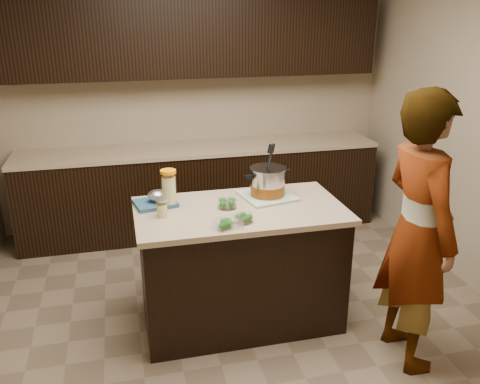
{
  "coord_description": "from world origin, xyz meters",
  "views": [
    {
      "loc": [
        -0.78,
        -3.2,
        2.23
      ],
      "look_at": [
        0.0,
        0.0,
        1.02
      ],
      "focal_mm": 38.0,
      "sensor_mm": 36.0,
      "label": 1
    }
  ],
  "objects_px": {
    "island": "(240,265)",
    "lemonade_pitcher": "(169,190)",
    "person": "(418,232)",
    "stock_pot": "(268,183)"
  },
  "relations": [
    {
      "from": "lemonade_pitcher",
      "to": "person",
      "type": "xyz_separation_m",
      "value": [
        1.45,
        -0.81,
        -0.12
      ]
    },
    {
      "from": "stock_pot",
      "to": "lemonade_pitcher",
      "type": "distance_m",
      "value": 0.72
    },
    {
      "from": "person",
      "to": "lemonade_pitcher",
      "type": "bearing_deg",
      "value": 60.89
    },
    {
      "from": "person",
      "to": "stock_pot",
      "type": "bearing_deg",
      "value": 41.71
    },
    {
      "from": "island",
      "to": "person",
      "type": "distance_m",
      "value": 1.27
    },
    {
      "from": "island",
      "to": "lemonade_pitcher",
      "type": "xyz_separation_m",
      "value": [
        -0.47,
        0.15,
        0.57
      ]
    },
    {
      "from": "lemonade_pitcher",
      "to": "person",
      "type": "height_order",
      "value": "person"
    },
    {
      "from": "stock_pot",
      "to": "lemonade_pitcher",
      "type": "relative_size",
      "value": 1.42
    },
    {
      "from": "person",
      "to": "island",
      "type": "bearing_deg",
      "value": 55.98
    },
    {
      "from": "island",
      "to": "lemonade_pitcher",
      "type": "height_order",
      "value": "lemonade_pitcher"
    }
  ]
}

